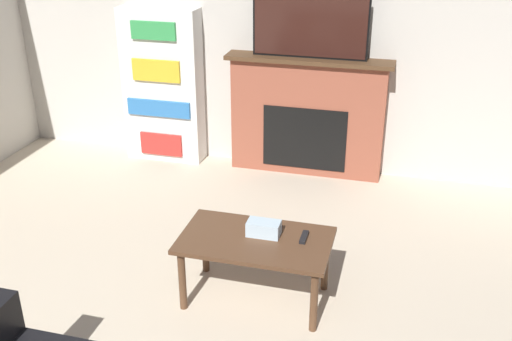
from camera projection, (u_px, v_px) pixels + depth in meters
wall_back at (292, 33)px, 5.66m from camera, size 6.83×0.06×2.70m
fireplace at (307, 116)px, 5.81m from camera, size 1.58×0.28×1.16m
tv at (310, 26)px, 5.43m from camera, size 1.07×0.03×0.58m
coffee_table at (255, 247)px, 3.97m from camera, size 1.00×0.58×0.48m
tissue_box at (264, 228)px, 3.96m from camera, size 0.22×0.12×0.10m
remote_control at (304, 237)px, 3.94m from camera, size 0.04×0.15×0.02m
bookshelf at (163, 86)px, 6.06m from camera, size 0.80×0.29×1.56m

